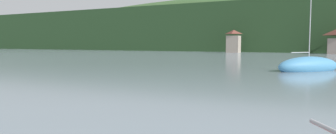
{
  "coord_description": "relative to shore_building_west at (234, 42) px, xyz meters",
  "views": [
    {
      "loc": [
        9.56,
        31.29,
        2.87
      ],
      "look_at": [
        0.0,
        50.24,
        1.18
      ],
      "focal_mm": 32.67,
      "sensor_mm": 36.0,
      "label": 1
    }
  ],
  "objects": [
    {
      "name": "shore_building_west",
      "position": [
        0.0,
        0.0,
        0.0
      ],
      "size": [
        3.72,
        3.55,
        6.6
      ],
      "color": "gray",
      "rests_on": "ground_plane"
    },
    {
      "name": "wooded_hillside",
      "position": [
        -1.5,
        42.52,
        3.51
      ],
      "size": [
        352.0,
        62.95,
        36.84
      ],
      "color": "#264223",
      "rests_on": "ground_plane"
    },
    {
      "name": "sailboat_far_4",
      "position": [
        21.9,
        -53.82,
        -2.73
      ],
      "size": [
        6.73,
        7.17,
        8.91
      ],
      "rotation": [
        0.0,
        0.0,
        0.84
      ],
      "color": "teal",
      "rests_on": "ground_plane"
    }
  ]
}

